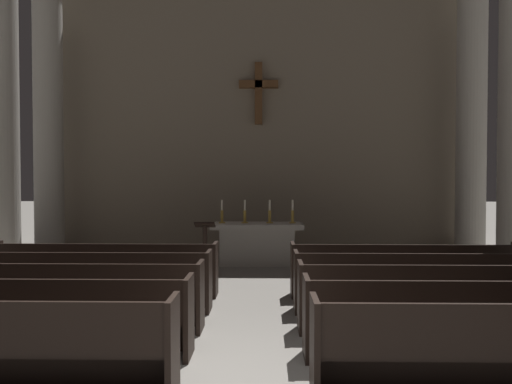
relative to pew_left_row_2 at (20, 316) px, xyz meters
name	(u,v)px	position (x,y,z in m)	size (l,w,h in m)	color
pew_left_row_2	(20,316)	(0.00, 0.00, 0.00)	(4.02, 0.50, 0.95)	black
pew_left_row_3	(56,296)	(0.00, 1.01, 0.00)	(4.02, 0.50, 0.95)	black
pew_left_row_4	(83,281)	(0.00, 2.02, 0.00)	(4.02, 0.50, 0.95)	black
pew_left_row_5	(104,269)	(0.00, 3.03, 0.00)	(4.02, 0.50, 0.95)	black
pew_right_row_2	(479,319)	(5.33, 0.00, 0.00)	(4.02, 0.50, 0.95)	black
pew_right_row_3	(447,298)	(5.33, 1.01, 0.00)	(4.02, 0.50, 0.95)	black
pew_right_row_4	(424,282)	(5.33, 2.02, 0.00)	(4.02, 0.50, 0.95)	black
pew_right_row_5	(406,270)	(5.33, 3.03, 0.00)	(4.02, 0.50, 0.95)	black
column_left_third	(0,101)	(-2.84, 4.93, 3.26)	(1.12, 1.12, 7.65)	#ADA89E
column_left_fourth	(48,115)	(-2.84, 7.29, 3.26)	(1.12, 1.12, 7.65)	#ADA89E
column_right_fourth	(471,114)	(8.16, 7.29, 3.26)	(1.12, 1.12, 7.65)	#ADA89E
altar	(257,243)	(2.66, 6.25, 0.06)	(2.20, 0.90, 1.01)	#A8A399
candlestick_outer_left	(222,216)	(1.81, 6.25, 0.70)	(0.16, 0.16, 0.56)	#B79338
candlestick_inner_left	(245,216)	(2.36, 6.25, 0.70)	(0.16, 0.16, 0.56)	#B79338
candlestick_inner_right	(270,216)	(2.96, 6.25, 0.70)	(0.16, 0.16, 0.56)	#B79338
candlestick_outer_right	(293,216)	(3.51, 6.25, 0.70)	(0.16, 0.16, 0.56)	#B79338
apse_with_cross	(259,109)	(2.66, 8.47, 3.57)	(12.20, 0.45, 8.08)	gray
lectern	(205,249)	(1.55, 5.05, 0.07)	(0.44, 0.36, 1.15)	black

